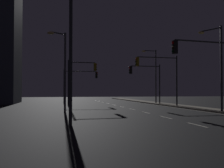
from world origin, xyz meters
name	(u,v)px	position (x,y,z in m)	size (l,w,h in m)	color
ground_plane	(144,112)	(0.00, 17.50, 0.00)	(112.00, 112.00, 0.00)	black
sidewalk_right	(214,110)	(6.43, 17.50, 0.07)	(2.09, 77.00, 0.14)	gray
lane_markings_center	(132,109)	(0.00, 21.00, 0.01)	(0.14, 50.00, 0.01)	silver
lane_edge_line	(175,108)	(5.14, 22.50, 0.01)	(0.14, 53.00, 0.01)	silver
traffic_light_near_left	(146,76)	(3.95, 28.29, 3.68)	(4.13, 0.34, 5.00)	#2D3033
traffic_light_far_left	(81,74)	(-4.19, 29.06, 3.87)	(3.63, 0.51, 5.52)	#2D3033
traffic_light_mid_left	(206,60)	(3.67, 14.07, 4.08)	(5.14, 0.70, 5.51)	#4C4C51
traffic_light_overhead_east	(80,79)	(-3.77, 35.21, 3.49)	(4.96, 0.73, 4.87)	#2D3033
traffic_light_mid_right	(159,70)	(3.78, 23.53, 4.07)	(4.91, 0.41, 5.51)	#2D3033
street_lamp_across_street	(154,71)	(5.82, 30.54, 4.50)	(2.17, 0.48, 7.22)	#4C4C51
street_lamp_median	(217,59)	(5.77, 15.87, 4.34)	(1.17, 1.92, 6.92)	#38383D
street_lamp_mid_block	(62,64)	(-6.65, 18.82, 4.03)	(1.55, 1.13, 6.66)	#4C4C51
street_lamp_far_end	(74,32)	(-6.22, 10.66, 4.90)	(1.45, 2.02, 8.20)	#2D3033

